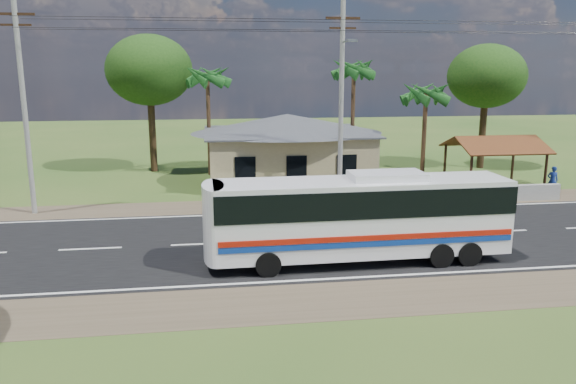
# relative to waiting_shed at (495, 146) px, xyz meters

# --- Properties ---
(ground) EXTENTS (120.00, 120.00, 0.00)m
(ground) POSITION_rel_waiting_shed_xyz_m (-13.00, -8.50, -2.73)
(ground) COLOR #2D4D1B
(ground) RESTS_ON ground
(road) EXTENTS (120.00, 16.00, 0.03)m
(road) POSITION_rel_waiting_shed_xyz_m (-13.00, -8.50, -2.72)
(road) COLOR black
(road) RESTS_ON ground
(house) EXTENTS (12.40, 10.00, 5.00)m
(house) POSITION_rel_waiting_shed_xyz_m (-12.00, 4.50, -0.09)
(house) COLOR tan
(house) RESTS_ON ground
(waiting_shed) EXTENTS (5.20, 4.48, 3.35)m
(waiting_shed) POSITION_rel_waiting_shed_xyz_m (0.00, 0.00, 0.00)
(waiting_shed) COLOR #321D12
(waiting_shed) RESTS_ON ground
(concrete_barrier) EXTENTS (7.00, 0.30, 0.90)m
(concrete_barrier) POSITION_rel_waiting_shed_xyz_m (-1.00, -2.90, -2.28)
(concrete_barrier) COLOR #9E9E99
(concrete_barrier) RESTS_ON ground
(utility_poles) EXTENTS (32.80, 2.22, 11.00)m
(utility_poles) POSITION_rel_waiting_shed_xyz_m (-10.33, -2.01, 3.04)
(utility_poles) COLOR #9E9E99
(utility_poles) RESTS_ON ground
(palm_near) EXTENTS (2.80, 2.80, 6.70)m
(palm_near) POSITION_rel_waiting_shed_xyz_m (-3.50, 2.50, 2.98)
(palm_near) COLOR #47301E
(palm_near) RESTS_ON ground
(palm_mid) EXTENTS (2.80, 2.80, 8.20)m
(palm_mid) POSITION_rel_waiting_shed_xyz_m (-7.00, 7.00, 4.43)
(palm_mid) COLOR #47301E
(palm_mid) RESTS_ON ground
(palm_far) EXTENTS (2.80, 2.80, 7.70)m
(palm_far) POSITION_rel_waiting_shed_xyz_m (-17.00, 7.50, 3.95)
(palm_far) COLOR #47301E
(palm_far) RESTS_ON ground
(tree_behind_house) EXTENTS (6.00, 6.00, 9.61)m
(tree_behind_house) POSITION_rel_waiting_shed_xyz_m (-21.00, 9.50, 4.39)
(tree_behind_house) COLOR #47301E
(tree_behind_house) RESTS_ON ground
(tree_behind_shed) EXTENTS (5.60, 5.60, 9.02)m
(tree_behind_shed) POSITION_rel_waiting_shed_xyz_m (3.00, 7.50, 3.95)
(tree_behind_shed) COLOR #47301E
(tree_behind_shed) RESTS_ON ground
(coach_bus) EXTENTS (11.22, 2.55, 3.47)m
(coach_bus) POSITION_rel_waiting_shed_xyz_m (-11.39, -11.51, -0.74)
(coach_bus) COLOR silver
(coach_bus) RESTS_ON ground
(motorcycle) EXTENTS (1.72, 0.85, 0.87)m
(motorcycle) POSITION_rel_waiting_shed_xyz_m (-5.42, -1.13, -2.30)
(motorcycle) COLOR black
(motorcycle) RESTS_ON ground
(person) EXTENTS (0.71, 0.57, 1.69)m
(person) POSITION_rel_waiting_shed_xyz_m (2.86, -1.70, -1.88)
(person) COLOR navy
(person) RESTS_ON ground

